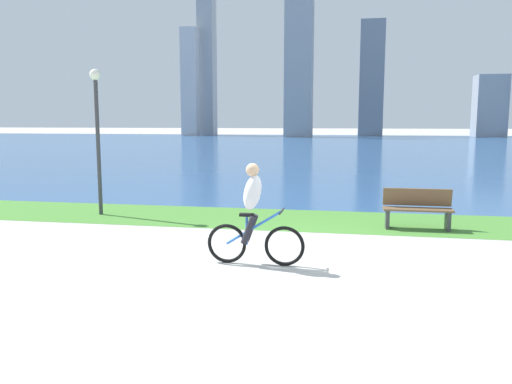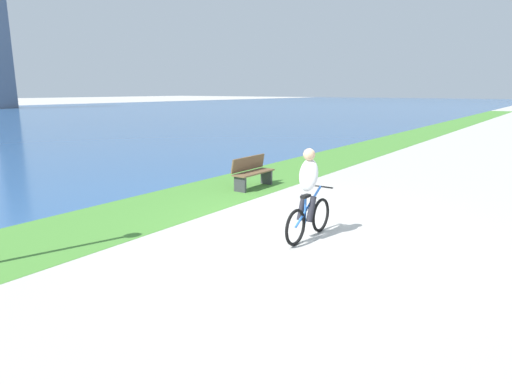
{
  "view_description": "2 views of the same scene",
  "coord_description": "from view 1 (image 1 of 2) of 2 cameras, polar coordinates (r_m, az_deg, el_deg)",
  "views": [
    {
      "loc": [
        0.84,
        -8.96,
        2.41
      ],
      "look_at": [
        -0.96,
        0.62,
        1.04
      ],
      "focal_mm": 35.75,
      "sensor_mm": 36.0,
      "label": 1
    },
    {
      "loc": [
        -7.91,
        -4.57,
        2.75
      ],
      "look_at": [
        -0.94,
        0.32,
        0.8
      ],
      "focal_mm": 31.39,
      "sensor_mm": 36.0,
      "label": 2
    }
  ],
  "objects": [
    {
      "name": "bench_near_path",
      "position": [
        11.97,
        17.6,
        -1.82
      ],
      "size": [
        1.5,
        0.47,
        0.9
      ],
      "color": "brown",
      "rests_on": "ground"
    },
    {
      "name": "lamppost_tall",
      "position": [
        13.59,
        -17.36,
        7.73
      ],
      "size": [
        0.28,
        0.28,
        3.69
      ],
      "color": "#38383D",
      "rests_on": "ground"
    },
    {
      "name": "cyclist_lead",
      "position": [
        8.52,
        -0.29,
        -2.61
      ],
      "size": [
        1.67,
        0.52,
        1.72
      ],
      "color": "black",
      "rests_on": "ground"
    },
    {
      "name": "grass_strip_bayside",
      "position": [
        12.51,
        6.58,
        -3.16
      ],
      "size": [
        120.0,
        2.75,
        0.01
      ],
      "primitive_type": "cube",
      "color": "#478433",
      "rests_on": "ground"
    },
    {
      "name": "ground_plane",
      "position": [
        9.32,
        5.13,
        -7.04
      ],
      "size": [
        300.0,
        300.0,
        0.0
      ],
      "primitive_type": "plane",
      "color": "#B2AFA8"
    },
    {
      "name": "bay_water_surface",
      "position": [
        50.24,
        9.68,
        5.14
      ],
      "size": [
        300.0,
        73.12,
        0.0
      ],
      "primitive_type": "cube",
      "color": "#2D568C",
      "rests_on": "ground"
    },
    {
      "name": "city_skyline_far_shore",
      "position": [
        79.32,
        10.75,
        12.92
      ],
      "size": [
        54.18,
        9.8,
        27.49
      ],
      "color": "#B7B7BC",
      "rests_on": "ground"
    }
  ]
}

